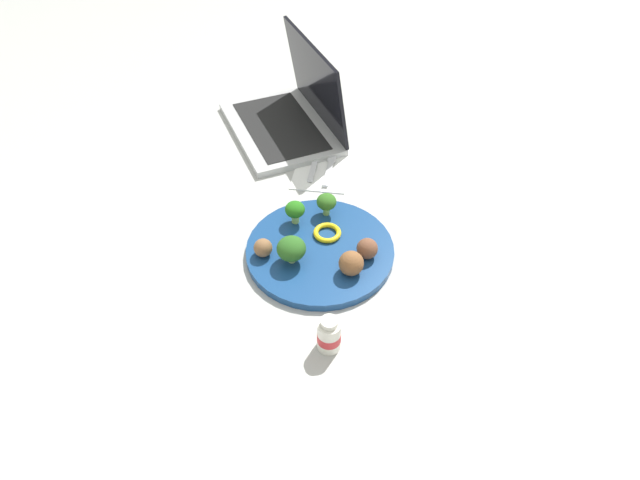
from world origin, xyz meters
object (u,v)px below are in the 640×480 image
meatball_front_right (367,249)px  pepper_ring_mid_left (327,233)px  napkin (322,167)px  laptop (290,115)px  broccoli_floret_center (325,202)px  broccoli_floret_mid_left (295,210)px  meatball_far_rim (263,248)px  meatball_back_left (351,263)px  broccoli_floret_front_right (291,249)px  yogurt_bottle (329,335)px  fork (315,163)px  plate (320,251)px  knife (330,164)px

meatball_front_right → pepper_ring_mid_left: size_ratio=0.73×
napkin → laptop: size_ratio=0.44×
broccoli_floret_center → broccoli_floret_mid_left: bearing=120.7°
broccoli_floret_mid_left → meatball_front_right: broccoli_floret_mid_left is taller
meatball_far_rim → meatball_back_left: bearing=-97.7°
broccoli_floret_front_right → broccoli_floret_center: size_ratio=1.13×
broccoli_floret_front_right → yogurt_bottle: 0.19m
broccoli_floret_front_right → pepper_ring_mid_left: size_ratio=0.99×
pepper_ring_mid_left → meatball_far_rim: bearing=121.7°
broccoli_floret_mid_left → yogurt_bottle: (-0.27, -0.10, -0.02)m
broccoli_floret_center → fork: size_ratio=0.40×
broccoli_floret_mid_left → laptop: size_ratio=0.12×
meatball_front_right → fork: meatball_front_right is taller
plate → laptop: bearing=17.1°
laptop → pepper_ring_mid_left: bearing=-160.1°
broccoli_floret_front_right → knife: (0.32, -0.03, -0.04)m
pepper_ring_mid_left → knife: bearing=5.3°
meatball_back_left → pepper_ring_mid_left: meatball_back_left is taller
laptop → yogurt_bottle: bearing=-164.7°
meatball_far_rim → meatball_back_left: 0.17m
meatball_front_right → pepper_ring_mid_left: bearing=59.1°
laptop → broccoli_floret_front_right: bearing=-169.9°
pepper_ring_mid_left → yogurt_bottle: size_ratio=0.79×
plate → laptop: 0.44m
broccoli_floret_mid_left → laptop: (0.35, 0.07, -0.01)m
broccoli_floret_mid_left → meatball_back_left: 0.17m
knife → yogurt_bottle: 0.48m
plate → laptop: (0.42, 0.13, 0.03)m
pepper_ring_mid_left → broccoli_floret_center: bearing=12.3°
broccoli_floret_center → knife: size_ratio=0.33×
meatball_front_right → napkin: size_ratio=0.23×
pepper_ring_mid_left → fork: (0.24, 0.06, -0.01)m
plate → broccoli_floret_mid_left: 0.10m
napkin → fork: bearing=65.9°
broccoli_floret_mid_left → laptop: 0.36m
meatball_back_left → laptop: size_ratio=0.12×
meatball_back_left → yogurt_bottle: bearing=172.1°
plate → meatball_far_rim: (-0.03, 0.10, 0.03)m
broccoli_floret_front_right → knife: bearing=-6.1°
fork → knife: size_ratio=0.83×
meatball_front_right → laptop: 0.48m
broccoli_floret_front_right → napkin: bearing=-2.9°
meatball_far_rim → plate: bearing=-72.7°
broccoli_floret_mid_left → broccoli_floret_front_right: bearing=-174.0°
broccoli_floret_center → knife: 0.18m
knife → broccoli_floret_mid_left: bearing=167.9°
pepper_ring_mid_left → laptop: bearing=19.9°
broccoli_floret_front_right → broccoli_floret_mid_left: bearing=6.0°
meatball_front_right → pepper_ring_mid_left: meatball_front_right is taller
meatball_back_left → pepper_ring_mid_left: bearing=30.7°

